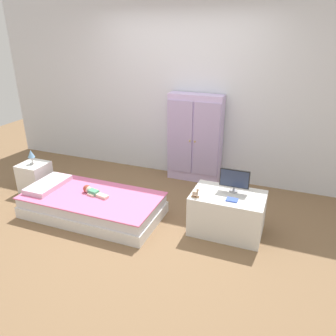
# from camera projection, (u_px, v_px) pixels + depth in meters

# --- Properties ---
(ground_plane) EXTENTS (10.00, 10.00, 0.02)m
(ground_plane) POSITION_uv_depth(u_px,v_px,m) (140.00, 221.00, 4.13)
(ground_plane) COLOR brown
(back_wall) EXTENTS (6.40, 0.05, 2.70)m
(back_wall) POSITION_uv_depth(u_px,v_px,m) (183.00, 90.00, 4.93)
(back_wall) COLOR silver
(back_wall) RESTS_ON ground_plane
(bed) EXTENTS (1.74, 0.86, 0.28)m
(bed) POSITION_uv_depth(u_px,v_px,m) (93.00, 205.00, 4.20)
(bed) COLOR white
(bed) RESTS_ON ground_plane
(pillow) EXTENTS (0.32, 0.61, 0.06)m
(pillow) POSITION_uv_depth(u_px,v_px,m) (48.00, 184.00, 4.35)
(pillow) COLOR silver
(pillow) RESTS_ON bed
(doll) EXTENTS (0.39, 0.16, 0.10)m
(doll) POSITION_uv_depth(u_px,v_px,m) (91.00, 191.00, 4.17)
(doll) COLOR #4CA375
(doll) RESTS_ON bed
(nightstand) EXTENTS (0.37, 0.37, 0.43)m
(nightstand) POSITION_uv_depth(u_px,v_px,m) (35.00, 177.00, 4.79)
(nightstand) COLOR white
(nightstand) RESTS_ON ground_plane
(table_lamp) EXTENTS (0.10, 0.10, 0.21)m
(table_lamp) POSITION_uv_depth(u_px,v_px,m) (31.00, 154.00, 4.65)
(table_lamp) COLOR #B7B2AD
(table_lamp) RESTS_ON nightstand
(wardrobe) EXTENTS (0.81, 0.26, 1.34)m
(wardrobe) POSITION_uv_depth(u_px,v_px,m) (195.00, 139.00, 4.97)
(wardrobe) COLOR silver
(wardrobe) RESTS_ON ground_plane
(tv_stand) EXTENTS (0.82, 0.54, 0.48)m
(tv_stand) POSITION_uv_depth(u_px,v_px,m) (227.00, 213.00, 3.82)
(tv_stand) COLOR silver
(tv_stand) RESTS_ON ground_plane
(tv_monitor) EXTENTS (0.34, 0.10, 0.28)m
(tv_monitor) POSITION_uv_depth(u_px,v_px,m) (235.00, 179.00, 3.73)
(tv_monitor) COLOR #99999E
(tv_monitor) RESTS_ON tv_stand
(rocking_horse_toy) EXTENTS (0.09, 0.04, 0.11)m
(rocking_horse_toy) POSITION_uv_depth(u_px,v_px,m) (196.00, 193.00, 3.65)
(rocking_horse_toy) COLOR #8E6642
(rocking_horse_toy) RESTS_ON tv_stand
(book_blue) EXTENTS (0.12, 0.09, 0.01)m
(book_blue) POSITION_uv_depth(u_px,v_px,m) (232.00, 200.00, 3.59)
(book_blue) COLOR blue
(book_blue) RESTS_ON tv_stand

